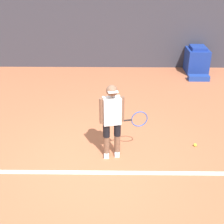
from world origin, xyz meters
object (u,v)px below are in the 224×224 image
at_px(tennis_player, 113,118).
at_px(covered_chair, 197,60).
at_px(equipment_bag, 199,78).
at_px(tennis_ball, 195,145).

height_order(tennis_player, covered_chair, tennis_player).
bearing_deg(equipment_bag, tennis_ball, -104.14).
distance_m(tennis_ball, equipment_bag, 4.05).
height_order(covered_chair, equipment_bag, covered_chair).
xyz_separation_m(tennis_ball, equipment_bag, (0.99, 3.93, 0.05)).
distance_m(covered_chair, equipment_bag, 0.89).
distance_m(tennis_player, tennis_ball, 1.97).
bearing_deg(covered_chair, tennis_player, -119.13).
height_order(tennis_ball, covered_chair, covered_chair).
bearing_deg(equipment_bag, covered_chair, 84.24).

